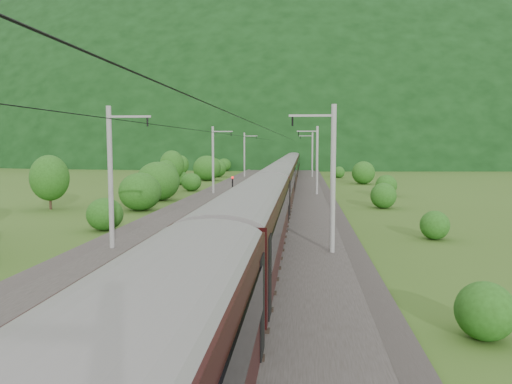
{
  "coord_description": "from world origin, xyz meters",
  "views": [
    {
      "loc": [
        4.6,
        -27.07,
        6.17
      ],
      "look_at": [
        1.07,
        10.04,
        2.6
      ],
      "focal_mm": 35.0,
      "sensor_mm": 36.0,
      "label": 1
    }
  ],
  "objects": [
    {
      "name": "ground",
      "position": [
        0.0,
        0.0,
        0.0
      ],
      "size": [
        600.0,
        600.0,
        0.0
      ],
      "primitive_type": "plane",
      "color": "#38541A",
      "rests_on": "ground"
    },
    {
      "name": "railbed",
      "position": [
        0.0,
        10.0,
        0.15
      ],
      "size": [
        14.0,
        220.0,
        0.3
      ],
      "primitive_type": "cube",
      "color": "#38332D",
      "rests_on": "ground"
    },
    {
      "name": "track_left",
      "position": [
        -2.4,
        10.0,
        0.37
      ],
      "size": [
        2.4,
        220.0,
        0.27
      ],
      "color": "brown",
      "rests_on": "railbed"
    },
    {
      "name": "track_right",
      "position": [
        2.4,
        10.0,
        0.37
      ],
      "size": [
        2.4,
        220.0,
        0.27
      ],
      "color": "brown",
      "rests_on": "railbed"
    },
    {
      "name": "catenary_left",
      "position": [
        -6.12,
        32.0,
        4.5
      ],
      "size": [
        2.54,
        192.28,
        8.0
      ],
      "color": "gray",
      "rests_on": "railbed"
    },
    {
      "name": "catenary_right",
      "position": [
        6.12,
        32.0,
        4.5
      ],
      "size": [
        2.54,
        192.28,
        8.0
      ],
      "color": "gray",
      "rests_on": "railbed"
    },
    {
      "name": "overhead_wires",
      "position": [
        0.0,
        10.0,
        7.1
      ],
      "size": [
        4.83,
        198.0,
        0.03
      ],
      "color": "black",
      "rests_on": "ground"
    },
    {
      "name": "mountain_main",
      "position": [
        0.0,
        260.0,
        0.0
      ],
      "size": [
        504.0,
        360.0,
        244.0
      ],
      "primitive_type": "ellipsoid",
      "color": "black",
      "rests_on": "ground"
    },
    {
      "name": "mountain_ridge",
      "position": [
        -120.0,
        300.0,
        0.0
      ],
      "size": [
        336.0,
        280.0,
        132.0
      ],
      "primitive_type": "ellipsoid",
      "color": "black",
      "rests_on": "ground"
    },
    {
      "name": "train",
      "position": [
        2.4,
        35.35,
        3.22
      ],
      "size": [
        2.68,
        147.36,
        4.64
      ],
      "color": "black",
      "rests_on": "ground"
    },
    {
      "name": "hazard_post_near",
      "position": [
        -0.74,
        42.23,
        0.99
      ],
      "size": [
        0.15,
        0.15,
        1.38
      ],
      "primitive_type": "cylinder",
      "color": "red",
      "rests_on": "railbed"
    },
    {
      "name": "hazard_post_far",
      "position": [
        0.76,
        65.06,
        0.98
      ],
      "size": [
        0.14,
        0.14,
        1.36
      ],
      "primitive_type": "cylinder",
      "color": "red",
      "rests_on": "railbed"
    },
    {
      "name": "signal",
      "position": [
        -3.09,
        26.71,
        1.71
      ],
      "size": [
        0.27,
        0.27,
        2.4
      ],
      "color": "black",
      "rests_on": "railbed"
    },
    {
      "name": "vegetation_left",
      "position": [
        -13.91,
        19.01,
        2.4
      ],
      "size": [
        12.87,
        143.83,
        6.54
      ],
      "color": "#204B14",
      "rests_on": "ground"
    },
    {
      "name": "vegetation_right",
      "position": [
        13.22,
        17.89,
        1.27
      ],
      "size": [
        6.33,
        109.51,
        3.21
      ],
      "color": "#204B14",
      "rests_on": "ground"
    }
  ]
}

